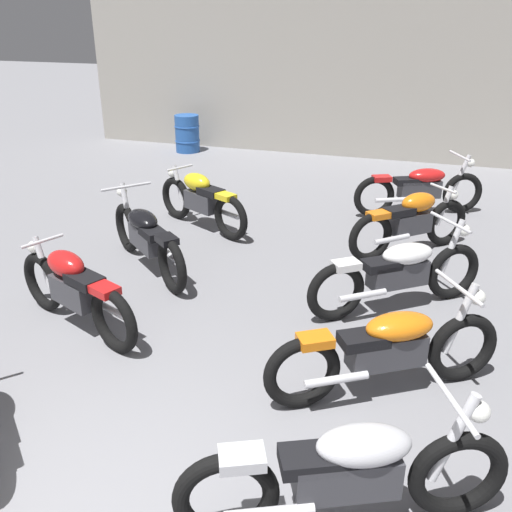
{
  "coord_description": "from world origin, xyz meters",
  "views": [
    {
      "loc": [
        1.82,
        -1.85,
        3.09
      ],
      "look_at": [
        0.0,
        3.65,
        0.55
      ],
      "focal_mm": 39.58,
      "sensor_mm": 36.0,
      "label": 1
    }
  ],
  "objects_px": {
    "motorcycle_left_row_2": "(147,236)",
    "motorcycle_right_row_3": "(411,221)",
    "motorcycle_right_row_0": "(348,471)",
    "motorcycle_right_row_2": "(399,272)",
    "motorcycle_right_row_4": "(420,188)",
    "motorcycle_left_row_3": "(201,200)",
    "oil_drum": "(187,134)",
    "motorcycle_right_row_1": "(388,348)",
    "motorcycle_left_row_1": "(74,289)"
  },
  "relations": [
    {
      "from": "motorcycle_left_row_1",
      "to": "motorcycle_right_row_3",
      "type": "relative_size",
      "value": 1.25
    },
    {
      "from": "motorcycle_right_row_2",
      "to": "motorcycle_left_row_2",
      "type": "bearing_deg",
      "value": 178.66
    },
    {
      "from": "motorcycle_right_row_2",
      "to": "oil_drum",
      "type": "xyz_separation_m",
      "value": [
        -5.42,
        6.27,
        -0.03
      ]
    },
    {
      "from": "motorcycle_left_row_3",
      "to": "motorcycle_right_row_4",
      "type": "height_order",
      "value": "motorcycle_right_row_4"
    },
    {
      "from": "motorcycle_left_row_2",
      "to": "motorcycle_right_row_0",
      "type": "distance_m",
      "value": 4.43
    },
    {
      "from": "motorcycle_left_row_1",
      "to": "oil_drum",
      "type": "xyz_separation_m",
      "value": [
        -2.29,
        7.75,
        -0.03
      ]
    },
    {
      "from": "motorcycle_right_row_4",
      "to": "motorcycle_right_row_0",
      "type": "bearing_deg",
      "value": -90.55
    },
    {
      "from": "motorcycle_right_row_4",
      "to": "oil_drum",
      "type": "bearing_deg",
      "value": 151.86
    },
    {
      "from": "motorcycle_left_row_2",
      "to": "motorcycle_right_row_4",
      "type": "xyz_separation_m",
      "value": [
        3.17,
        3.28,
        0.0
      ]
    },
    {
      "from": "motorcycle_right_row_1",
      "to": "motorcycle_right_row_0",
      "type": "bearing_deg",
      "value": -93.15
    },
    {
      "from": "motorcycle_right_row_1",
      "to": "motorcycle_right_row_3",
      "type": "xyz_separation_m",
      "value": [
        -0.04,
        3.26,
        0.01
      ]
    },
    {
      "from": "motorcycle_left_row_2",
      "to": "motorcycle_right_row_2",
      "type": "xyz_separation_m",
      "value": [
        3.14,
        -0.07,
        0.0
      ]
    },
    {
      "from": "motorcycle_right_row_0",
      "to": "motorcycle_right_row_2",
      "type": "bearing_deg",
      "value": 89.46
    },
    {
      "from": "motorcycle_left_row_3",
      "to": "motorcycle_right_row_3",
      "type": "distance_m",
      "value": 3.08
    },
    {
      "from": "oil_drum",
      "to": "motorcycle_right_row_1",
      "type": "bearing_deg",
      "value": -55.12
    },
    {
      "from": "motorcycle_right_row_1",
      "to": "motorcycle_right_row_4",
      "type": "bearing_deg",
      "value": 90.24
    },
    {
      "from": "motorcycle_right_row_2",
      "to": "motorcycle_right_row_0",
      "type": "bearing_deg",
      "value": -90.54
    },
    {
      "from": "motorcycle_left_row_1",
      "to": "motorcycle_left_row_3",
      "type": "relative_size",
      "value": 1.04
    },
    {
      "from": "motorcycle_left_row_1",
      "to": "motorcycle_right_row_3",
      "type": "distance_m",
      "value": 4.46
    },
    {
      "from": "motorcycle_left_row_2",
      "to": "motorcycle_right_row_3",
      "type": "bearing_deg",
      "value": 27.03
    },
    {
      "from": "motorcycle_left_row_3",
      "to": "motorcycle_right_row_2",
      "type": "distance_m",
      "value": 3.49
    },
    {
      "from": "motorcycle_left_row_3",
      "to": "motorcycle_right_row_1",
      "type": "relative_size",
      "value": 0.95
    },
    {
      "from": "motorcycle_left_row_3",
      "to": "motorcycle_right_row_1",
      "type": "xyz_separation_m",
      "value": [
        3.12,
        -3.25,
        -0.01
      ]
    },
    {
      "from": "motorcycle_right_row_0",
      "to": "oil_drum",
      "type": "xyz_separation_m",
      "value": [
        -5.39,
        9.35,
        -0.03
      ]
    },
    {
      "from": "motorcycle_left_row_1",
      "to": "oil_drum",
      "type": "distance_m",
      "value": 8.08
    },
    {
      "from": "motorcycle_right_row_0",
      "to": "motorcycle_right_row_3",
      "type": "xyz_separation_m",
      "value": [
        0.04,
        4.76,
        0.01
      ]
    },
    {
      "from": "motorcycle_left_row_1",
      "to": "oil_drum",
      "type": "relative_size",
      "value": 2.19
    },
    {
      "from": "oil_drum",
      "to": "motorcycle_right_row_4",
      "type": "bearing_deg",
      "value": -28.14
    },
    {
      "from": "motorcycle_right_row_0",
      "to": "oil_drum",
      "type": "bearing_deg",
      "value": 119.98
    },
    {
      "from": "motorcycle_left_row_2",
      "to": "motorcycle_right_row_1",
      "type": "distance_m",
      "value": 3.6
    },
    {
      "from": "motorcycle_left_row_2",
      "to": "motorcycle_left_row_3",
      "type": "height_order",
      "value": "motorcycle_left_row_2"
    },
    {
      "from": "motorcycle_left_row_3",
      "to": "motorcycle_right_row_2",
      "type": "relative_size",
      "value": 1.01
    },
    {
      "from": "motorcycle_right_row_4",
      "to": "motorcycle_right_row_2",
      "type": "bearing_deg",
      "value": -90.56
    },
    {
      "from": "motorcycle_left_row_1",
      "to": "motorcycle_right_row_4",
      "type": "distance_m",
      "value": 5.78
    },
    {
      "from": "motorcycle_left_row_1",
      "to": "motorcycle_right_row_1",
      "type": "bearing_deg",
      "value": -1.88
    },
    {
      "from": "motorcycle_left_row_2",
      "to": "motorcycle_right_row_1",
      "type": "bearing_deg",
      "value": -27.45
    },
    {
      "from": "motorcycle_right_row_0",
      "to": "motorcycle_right_row_1",
      "type": "xyz_separation_m",
      "value": [
        0.08,
        1.49,
        0.0
      ]
    },
    {
      "from": "motorcycle_left_row_2",
      "to": "motorcycle_left_row_3",
      "type": "distance_m",
      "value": 1.59
    },
    {
      "from": "motorcycle_right_row_2",
      "to": "oil_drum",
      "type": "height_order",
      "value": "motorcycle_right_row_2"
    },
    {
      "from": "motorcycle_left_row_3",
      "to": "motorcycle_left_row_2",
      "type": "bearing_deg",
      "value": -92.46
    },
    {
      "from": "motorcycle_left_row_2",
      "to": "oil_drum",
      "type": "distance_m",
      "value": 6.6
    },
    {
      "from": "motorcycle_right_row_1",
      "to": "motorcycle_right_row_3",
      "type": "bearing_deg",
      "value": 90.78
    },
    {
      "from": "motorcycle_left_row_1",
      "to": "motorcycle_right_row_2",
      "type": "relative_size",
      "value": 1.05
    },
    {
      "from": "motorcycle_right_row_1",
      "to": "motorcycle_right_row_2",
      "type": "bearing_deg",
      "value": 91.92
    },
    {
      "from": "motorcycle_right_row_0",
      "to": "motorcycle_right_row_2",
      "type": "distance_m",
      "value": 3.08
    },
    {
      "from": "motorcycle_left_row_1",
      "to": "motorcycle_right_row_1",
      "type": "xyz_separation_m",
      "value": [
        3.19,
        -0.1,
        -0.01
      ]
    },
    {
      "from": "motorcycle_left_row_3",
      "to": "motorcycle_right_row_3",
      "type": "relative_size",
      "value": 1.2
    },
    {
      "from": "motorcycle_left_row_1",
      "to": "motorcycle_right_row_4",
      "type": "xyz_separation_m",
      "value": [
        3.16,
        4.83,
        -0.01
      ]
    },
    {
      "from": "motorcycle_right_row_1",
      "to": "motorcycle_right_row_3",
      "type": "relative_size",
      "value": 1.26
    },
    {
      "from": "motorcycle_right_row_4",
      "to": "oil_drum",
      "type": "xyz_separation_m",
      "value": [
        -5.46,
        2.92,
        -0.03
      ]
    }
  ]
}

